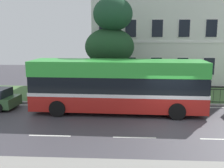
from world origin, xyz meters
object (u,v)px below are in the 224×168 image
at_px(georgian_townhouse, 164,16).
at_px(evergreen_tree, 110,61).
at_px(single_decker_bus, 118,85).
at_px(litter_bin, 154,92).

relative_size(georgian_townhouse, evergreen_tree, 1.86).
bearing_deg(evergreen_tree, single_decker_bus, -81.34).
distance_m(evergreen_tree, single_decker_bus, 5.21).
distance_m(evergreen_tree, litter_bin, 4.37).
bearing_deg(georgian_townhouse, single_decker_bus, -109.54).
xyz_separation_m(georgian_townhouse, evergreen_tree, (-5.18, -7.35, -3.96)).
xyz_separation_m(evergreen_tree, litter_bin, (3.27, -2.11, -2.00)).
bearing_deg(litter_bin, georgian_townhouse, 78.60).
relative_size(evergreen_tree, litter_bin, 7.32).
height_order(georgian_townhouse, single_decker_bus, georgian_townhouse).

